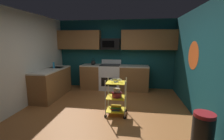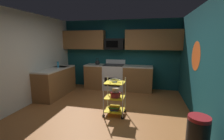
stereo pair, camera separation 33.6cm
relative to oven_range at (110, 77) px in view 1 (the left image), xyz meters
The scene contains 17 objects.
floor 2.17m from the oven_range, 85.72° to the right, with size 4.40×4.80×0.04m, color #995B2D.
wall_back 0.90m from the oven_range, 64.25° to the left, with size 4.52×0.06×2.60m, color #14474C.
wall_left 3.07m from the oven_range, 134.57° to the right, with size 0.06×4.80×2.60m, color silver.
wall_right 3.29m from the oven_range, 41.39° to the right, with size 0.06×4.80×2.60m, color #14474C.
wall_flower_decal 2.99m from the oven_range, 33.74° to the right, with size 0.71×0.71×0.00m, color #E5591E.
counter_run 0.76m from the oven_range, 143.30° to the right, with size 3.45×2.25×0.92m.
oven_range is the anchor object (origin of this frame).
upper_cabinets 1.39m from the oven_range, 34.30° to the left, with size 4.40×0.33×0.70m.
microwave 1.23m from the oven_range, 90.26° to the left, with size 0.70×0.39×0.40m.
rolling_cart 2.18m from the oven_range, 77.16° to the right, with size 0.53×0.42×0.91m.
fruit_bowl 2.21m from the oven_range, 77.16° to the right, with size 0.27×0.27×0.07m.
mixing_bowl_large 2.18m from the oven_range, 76.72° to the right, with size 0.25×0.25×0.11m.
mixing_bowl_small 2.15m from the oven_range, 76.63° to the right, with size 0.18×0.18×0.08m.
book_stack 2.20m from the oven_range, 77.16° to the right, with size 0.25×0.19×0.10m.
kettle 0.83m from the oven_range, behind, with size 0.21×0.18×0.26m.
dish_soap_bottle 2.06m from the oven_range, 151.25° to the right, with size 0.06×0.06×0.20m, color #2D8CBF.
trash_can 3.83m from the oven_range, 57.44° to the right, with size 0.34×0.42×0.66m.
Camera 1 is at (0.77, -3.70, 1.80)m, focal length 25.51 mm.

